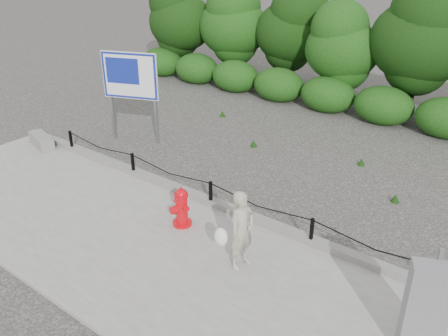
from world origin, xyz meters
name	(u,v)px	position (x,y,z in m)	size (l,w,h in m)	color
ground	(211,208)	(0.00, 0.00, 0.00)	(90.00, 90.00, 0.00)	#2D2B28
sidewalk	(147,249)	(0.00, -2.00, 0.04)	(14.00, 4.00, 0.08)	gray
curb	(212,202)	(0.00, 0.05, 0.15)	(14.00, 0.22, 0.14)	slate
chain_barrier	(211,191)	(0.00, 0.00, 0.46)	(10.06, 0.06, 0.60)	black
treeline	(369,39)	(-0.22, 8.93, 2.38)	(20.07, 3.38, 4.52)	black
fire_hydrant	(181,207)	(0.01, -0.98, 0.49)	(0.51, 0.52, 0.87)	red
pedestrian	(241,231)	(1.77, -1.35, 0.82)	(0.70, 0.59, 1.51)	#A1A08A
concrete_block	(42,141)	(-5.95, -0.33, 0.25)	(1.07, 0.38, 0.34)	gray
utility_cabinet	(425,309)	(4.97, -1.41, 0.83)	(0.65, 0.53, 1.65)	gray
advertising_sign	(130,80)	(-4.26, 1.70, 1.88)	(1.56, 0.69, 2.66)	slate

